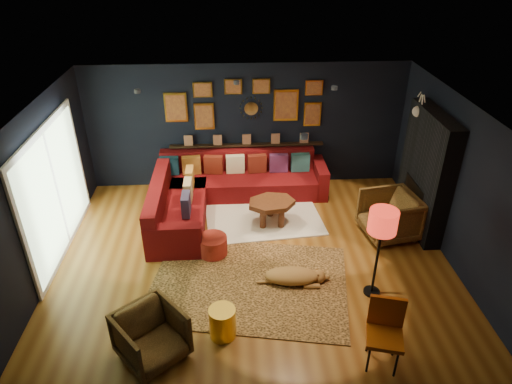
{
  "coord_description": "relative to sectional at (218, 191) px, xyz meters",
  "views": [
    {
      "loc": [
        -0.3,
        -6.06,
        4.8
      ],
      "look_at": [
        0.06,
        0.3,
        1.15
      ],
      "focal_mm": 32.0,
      "sensor_mm": 36.0,
      "label": 1
    }
  ],
  "objects": [
    {
      "name": "floor",
      "position": [
        0.61,
        -1.81,
        -0.32
      ],
      "size": [
        6.5,
        6.5,
        0.0
      ],
      "primitive_type": "plane",
      "color": "#966224",
      "rests_on": "ground"
    },
    {
      "name": "room_walls",
      "position": [
        0.61,
        -1.81,
        1.27
      ],
      "size": [
        6.5,
        6.5,
        6.5
      ],
      "color": "black",
      "rests_on": "ground"
    },
    {
      "name": "sectional",
      "position": [
        0.0,
        0.0,
        0.0
      ],
      "size": [
        3.41,
        2.69,
        0.86
      ],
      "color": "maroon",
      "rests_on": "ground"
    },
    {
      "name": "ledge",
      "position": [
        0.61,
        0.87,
        0.6
      ],
      "size": [
        3.2,
        0.12,
        0.04
      ],
      "primitive_type": "cube",
      "color": "black",
      "rests_on": "room_walls"
    },
    {
      "name": "gallery_wall",
      "position": [
        0.6,
        0.91,
        1.48
      ],
      "size": [
        3.15,
        0.04,
        1.02
      ],
      "color": "gold",
      "rests_on": "room_walls"
    },
    {
      "name": "sunburst_mirror",
      "position": [
        0.71,
        0.91,
        1.38
      ],
      "size": [
        0.47,
        0.16,
        0.47
      ],
      "color": "silver",
      "rests_on": "room_walls"
    },
    {
      "name": "fireplace",
      "position": [
        3.71,
        -0.91,
        0.7
      ],
      "size": [
        0.31,
        1.6,
        2.2
      ],
      "color": "black",
      "rests_on": "ground"
    },
    {
      "name": "deer_head",
      "position": [
        3.75,
        -0.41,
        1.73
      ],
      "size": [
        0.5,
        0.28,
        0.45
      ],
      "color": "white",
      "rests_on": "fireplace"
    },
    {
      "name": "sliding_door",
      "position": [
        -2.6,
        -1.21,
        0.78
      ],
      "size": [
        0.06,
        2.8,
        2.2
      ],
      "color": "white",
      "rests_on": "ground"
    },
    {
      "name": "ceiling_spots",
      "position": [
        0.61,
        -1.01,
        2.24
      ],
      "size": [
        3.3,
        2.5,
        0.06
      ],
      "color": "black",
      "rests_on": "room_walls"
    },
    {
      "name": "shag_rug",
      "position": [
        0.86,
        -0.51,
        -0.31
      ],
      "size": [
        2.31,
        1.78,
        0.03
      ],
      "primitive_type": "cube",
      "rotation": [
        0.0,
        0.0,
        0.1
      ],
      "color": "white",
      "rests_on": "ground"
    },
    {
      "name": "leopard_rug",
      "position": [
        0.51,
        -2.39,
        -0.31
      ],
      "size": [
        3.34,
        2.65,
        0.02
      ],
      "primitive_type": "cube",
      "rotation": [
        0.0,
        0.0,
        -0.18
      ],
      "color": "#C38B47",
      "rests_on": "ground"
    },
    {
      "name": "coffee_table",
      "position": [
        1.01,
        -0.71,
        0.07
      ],
      "size": [
        1.01,
        0.82,
        0.45
      ],
      "rotation": [
        0.0,
        0.0,
        0.17
      ],
      "color": "#613016",
      "rests_on": "shag_rug"
    },
    {
      "name": "pouf",
      "position": [
        -0.07,
        -1.61,
        -0.13
      ],
      "size": [
        0.49,
        0.49,
        0.32
      ],
      "primitive_type": "cylinder",
      "color": "maroon",
      "rests_on": "shag_rug"
    },
    {
      "name": "armchair_left",
      "position": [
        -0.78,
        -3.71,
        0.07
      ],
      "size": [
        1.04,
        1.03,
        0.78
      ],
      "primitive_type": "imported",
      "rotation": [
        0.0,
        0.0,
        0.69
      ],
      "color": "#AA7834",
      "rests_on": "ground"
    },
    {
      "name": "armchair_right",
      "position": [
        3.06,
        -1.21,
        0.13
      ],
      "size": [
        0.96,
        1.01,
        0.9
      ],
      "primitive_type": "imported",
      "rotation": [
        0.0,
        0.0,
        -1.39
      ],
      "color": "#AA7834",
      "rests_on": "ground"
    },
    {
      "name": "gold_stool",
      "position": [
        0.11,
        -3.41,
        -0.09
      ],
      "size": [
        0.36,
        0.36,
        0.46
      ],
      "primitive_type": "cylinder",
      "color": "gold",
      "rests_on": "ground"
    },
    {
      "name": "orange_chair",
      "position": [
        2.14,
        -3.92,
        0.23
      ],
      "size": [
        0.54,
        0.54,
        0.94
      ],
      "rotation": [
        0.0,
        0.0,
        -0.26
      ],
      "color": "black",
      "rests_on": "ground"
    },
    {
      "name": "floor_lamp",
      "position": [
        2.37,
        -2.7,
        0.91
      ],
      "size": [
        0.41,
        0.41,
        1.47
      ],
      "color": "black",
      "rests_on": "ground"
    },
    {
      "name": "dog",
      "position": [
        1.18,
        -2.42,
        -0.13
      ],
      "size": [
        1.18,
        0.64,
        0.36
      ],
      "primitive_type": null,
      "rotation": [
        0.0,
        0.0,
        -0.08
      ],
      "color": "#9D6737",
      "rests_on": "leopard_rug"
    }
  ]
}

